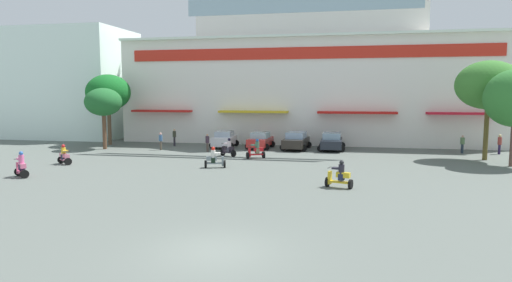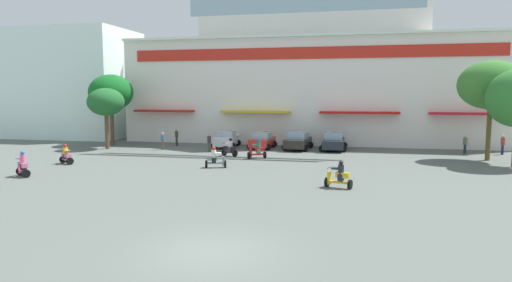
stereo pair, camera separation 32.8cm
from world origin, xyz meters
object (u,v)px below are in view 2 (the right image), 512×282
(plaza_tree_1, at_px, (491,85))
(parked_car_0, at_px, (226,139))
(pedestrian_0, at_px, (503,143))
(pedestrian_1, at_px, (209,142))
(plaza_tree_2, at_px, (106,102))
(scooter_rider_5, at_px, (23,166))
(scooter_rider_2, at_px, (215,159))
(pedestrian_3, at_px, (163,140))
(pedestrian_4, at_px, (177,136))
(pedestrian_2, at_px, (465,143))
(scooter_rider_3, at_px, (66,156))
(scooter_rider_1, at_px, (230,149))
(scooter_rider_4, at_px, (257,150))
(parked_car_3, at_px, (334,141))
(plaza_tree_0, at_px, (111,93))
(scooter_rider_6, at_px, (339,176))
(parked_car_1, at_px, (262,140))

(plaza_tree_1, bearing_deg, parked_car_0, 170.52)
(pedestrian_0, distance_m, pedestrian_1, 24.85)
(plaza_tree_2, height_order, scooter_rider_5, plaza_tree_2)
(scooter_rider_2, distance_m, pedestrian_1, 8.61)
(scooter_rider_2, bearing_deg, pedestrian_3, 132.51)
(plaza_tree_2, bearing_deg, pedestrian_1, 0.43)
(pedestrian_3, bearing_deg, pedestrian_4, 88.33)
(pedestrian_2, bearing_deg, scooter_rider_5, -149.50)
(scooter_rider_3, bearing_deg, scooter_rider_1, 31.45)
(parked_car_0, height_order, scooter_rider_2, parked_car_0)
(plaza_tree_2, bearing_deg, scooter_rider_4, -11.48)
(plaza_tree_1, relative_size, scooter_rider_5, 4.72)
(parked_car_3, height_order, scooter_rider_1, parked_car_3)
(plaza_tree_0, relative_size, pedestrian_3, 4.37)
(scooter_rider_3, height_order, scooter_rider_6, scooter_rider_6)
(plaza_tree_1, xyz_separation_m, parked_car_3, (-11.80, 3.71, -4.93))
(parked_car_1, distance_m, parked_car_3, 6.56)
(parked_car_0, xyz_separation_m, scooter_rider_2, (2.49, -11.35, -0.20))
(plaza_tree_0, relative_size, plaza_tree_1, 0.92)
(parked_car_1, bearing_deg, parked_car_0, 178.81)
(parked_car_3, height_order, scooter_rider_5, scooter_rider_5)
(plaza_tree_0, xyz_separation_m, pedestrian_1, (11.18, -3.11, -4.29))
(scooter_rider_3, distance_m, scooter_rider_5, 5.06)
(scooter_rider_1, bearing_deg, scooter_rider_6, -49.47)
(scooter_rider_5, relative_size, pedestrian_0, 0.96)
(parked_car_3, height_order, pedestrian_4, pedestrian_4)
(scooter_rider_2, distance_m, pedestrian_4, 13.62)
(plaza_tree_0, xyz_separation_m, parked_car_0, (11.79, 0.22, -4.40))
(parked_car_0, xyz_separation_m, scooter_rider_6, (11.06, -16.31, -0.15))
(plaza_tree_1, bearing_deg, scooter_rider_1, -174.39)
(scooter_rider_6, bearing_deg, scooter_rider_5, -177.64)
(scooter_rider_1, relative_size, pedestrian_4, 0.88)
(scooter_rider_3, bearing_deg, parked_car_0, 54.39)
(scooter_rider_5, distance_m, pedestrian_3, 14.36)
(scooter_rider_5, relative_size, pedestrian_4, 0.95)
(pedestrian_0, height_order, pedestrian_1, pedestrian_0)
(plaza_tree_0, bearing_deg, scooter_rider_1, -21.49)
(plaza_tree_1, height_order, scooter_rider_5, plaza_tree_1)
(scooter_rider_1, height_order, pedestrian_0, pedestrian_0)
(parked_car_0, bearing_deg, scooter_rider_2, -77.61)
(plaza_tree_2, xyz_separation_m, scooter_rider_5, (2.40, -13.70, -3.63))
(plaza_tree_1, bearing_deg, plaza_tree_0, 174.17)
(scooter_rider_4, relative_size, pedestrian_4, 0.92)
(plaza_tree_2, height_order, pedestrian_1, plaza_tree_2)
(scooter_rider_1, bearing_deg, plaza_tree_1, 5.61)
(scooter_rider_4, relative_size, pedestrian_3, 0.97)
(scooter_rider_3, height_order, scooter_rider_4, scooter_rider_4)
(scooter_rider_1, bearing_deg, scooter_rider_4, -18.07)
(pedestrian_3, bearing_deg, plaza_tree_1, -1.29)
(scooter_rider_5, xyz_separation_m, pedestrian_3, (2.96, 14.05, 0.25))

